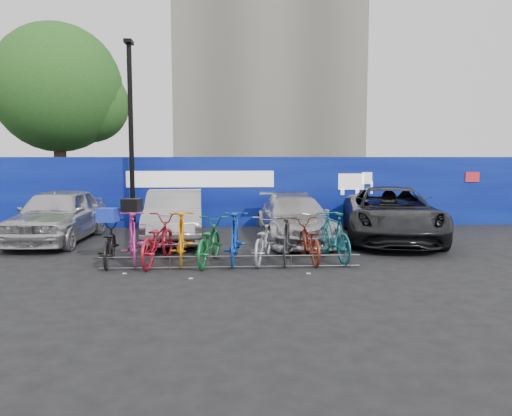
{
  "coord_description": "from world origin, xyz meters",
  "views": [
    {
      "loc": [
        -0.04,
        -11.14,
        2.41
      ],
      "look_at": [
        0.68,
        2.0,
        1.05
      ],
      "focal_mm": 35.0,
      "sensor_mm": 36.0,
      "label": 1
    }
  ],
  "objects": [
    {
      "name": "bike_4",
      "position": [
        -0.5,
        -0.02,
        0.51
      ],
      "size": [
        1.05,
        2.05,
        1.03
      ],
      "primitive_type": "imported",
      "rotation": [
        0.0,
        0.0,
        2.95
      ],
      "color": "#126D2F",
      "rests_on": "ground"
    },
    {
      "name": "bike_5",
      "position": [
        0.09,
        0.04,
        0.59
      ],
      "size": [
        0.71,
        1.99,
        1.18
      ],
      "primitive_type": "imported",
      "rotation": [
        0.0,
        0.0,
        3.06
      ],
      "color": "#0F369F",
      "rests_on": "ground"
    },
    {
      "name": "bike_7",
      "position": [
        1.27,
        -0.02,
        0.53
      ],
      "size": [
        0.79,
        1.81,
        1.05
      ],
      "primitive_type": "imported",
      "rotation": [
        0.0,
        0.0,
        2.97
      ],
      "color": "#242426",
      "rests_on": "ground"
    },
    {
      "name": "hoarding",
      "position": [
        0.01,
        6.0,
        1.2
      ],
      "size": [
        22.0,
        0.18,
        2.4
      ],
      "color": "#090C7C",
      "rests_on": "ground"
    },
    {
      "name": "ground",
      "position": [
        0.0,
        0.0,
        0.0
      ],
      "size": [
        100.0,
        100.0,
        0.0
      ],
      "primitive_type": "plane",
      "color": "black",
      "rests_on": "ground"
    },
    {
      "name": "cargo_topcase",
      "position": [
        -2.22,
        0.16,
        1.32
      ],
      "size": [
        0.46,
        0.42,
        0.29
      ],
      "primitive_type": "cube",
      "rotation": [
        0.0,
        0.0,
        -0.22
      ],
      "color": "black",
      "rests_on": "bike_1"
    },
    {
      "name": "bike_1",
      "position": [
        -2.22,
        0.16,
        0.59
      ],
      "size": [
        0.97,
        2.04,
        1.18
      ],
      "primitive_type": "imported",
      "rotation": [
        0.0,
        0.0,
        3.36
      ],
      "color": "#CD3A9D",
      "rests_on": "ground"
    },
    {
      "name": "car_3",
      "position": [
        4.63,
        2.92,
        0.76
      ],
      "size": [
        3.54,
        5.88,
        1.53
      ],
      "primitive_type": "imported",
      "rotation": [
        0.0,
        0.0,
        -0.19
      ],
      "color": "black",
      "rests_on": "ground"
    },
    {
      "name": "cargo_crate",
      "position": [
        -2.74,
        0.06,
        1.11
      ],
      "size": [
        0.48,
        0.4,
        0.3
      ],
      "primitive_type": "cube",
      "rotation": [
        0.0,
        0.0,
        -0.19
      ],
      "color": "#1C32CA",
      "rests_on": "bike_0"
    },
    {
      "name": "tree",
      "position": [
        -6.77,
        10.06,
        5.07
      ],
      "size": [
        5.4,
        5.2,
        7.8
      ],
      "color": "#382314",
      "rests_on": "ground"
    },
    {
      "name": "bike_6",
      "position": [
        0.73,
        0.09,
        0.5
      ],
      "size": [
        1.08,
        1.99,
        0.99
      ],
      "primitive_type": "imported",
      "rotation": [
        0.0,
        0.0,
        2.91
      ],
      "color": "#A3A4AB",
      "rests_on": "ground"
    },
    {
      "name": "bike_8",
      "position": [
        1.78,
        0.11,
        0.49
      ],
      "size": [
        0.82,
        1.92,
        0.98
      ],
      "primitive_type": "imported",
      "rotation": [
        0.0,
        0.0,
        3.23
      ],
      "color": "maroon",
      "rests_on": "ground"
    },
    {
      "name": "bike_2",
      "position": [
        -1.65,
        0.03,
        0.55
      ],
      "size": [
        1.11,
        2.2,
        1.1
      ],
      "primitive_type": "imported",
      "rotation": [
        0.0,
        0.0,
        2.96
      ],
      "color": "#A91428",
      "rests_on": "ground"
    },
    {
      "name": "bike_rack",
      "position": [
        -0.0,
        -0.6,
        0.16
      ],
      "size": [
        5.6,
        0.03,
        0.3
      ],
      "color": "#595B60",
      "rests_on": "ground"
    },
    {
      "name": "car_0",
      "position": [
        -4.87,
        3.18,
        0.77
      ],
      "size": [
        1.98,
        4.57,
        1.54
      ],
      "primitive_type": "imported",
      "rotation": [
        0.0,
        0.0,
        -0.04
      ],
      "color": "#BCBCC0",
      "rests_on": "ground"
    },
    {
      "name": "car_1",
      "position": [
        -1.59,
        3.13,
        0.72
      ],
      "size": [
        1.8,
        4.48,
        1.45
      ],
      "primitive_type": "imported",
      "rotation": [
        0.0,
        0.0,
        0.06
      ],
      "color": "#9E9EA3",
      "rests_on": "ground"
    },
    {
      "name": "lamppost",
      "position": [
        -3.2,
        5.4,
        3.27
      ],
      "size": [
        0.25,
        0.5,
        6.11
      ],
      "color": "black",
      "rests_on": "ground"
    },
    {
      "name": "bike_3",
      "position": [
        -1.11,
        0.09,
        0.59
      ],
      "size": [
        0.7,
        2.01,
        1.19
      ],
      "primitive_type": "imported",
      "rotation": [
        0.0,
        0.0,
        3.21
      ],
      "color": "orange",
      "rests_on": "ground"
    },
    {
      "name": "bike_0",
      "position": [
        -2.74,
        0.06,
        0.48
      ],
      "size": [
        0.86,
        1.89,
        0.96
      ],
      "primitive_type": "imported",
      "rotation": [
        0.0,
        0.0,
        3.26
      ],
      "color": "black",
      "rests_on": "ground"
    },
    {
      "name": "bike_9",
      "position": [
        2.38,
        0.14,
        0.58
      ],
      "size": [
        0.88,
        2.0,
        1.16
      ],
      "primitive_type": "imported",
      "rotation": [
        0.0,
        0.0,
        3.32
      ],
      "color": "#145865",
      "rests_on": "ground"
    },
    {
      "name": "car_2",
      "position": [
        1.84,
        2.95,
        0.65
      ],
      "size": [
        2.03,
        4.58,
        1.31
      ],
      "primitive_type": "imported",
      "rotation": [
        0.0,
        0.0,
        0.04
      ],
      "color": "#B5B3B9",
      "rests_on": "ground"
    }
  ]
}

